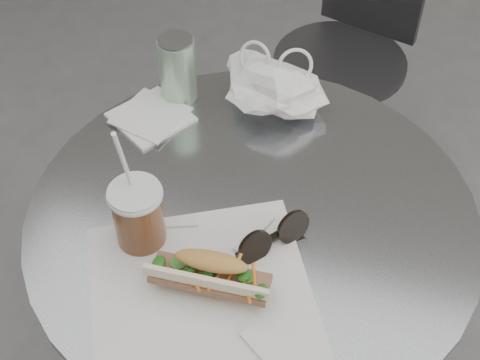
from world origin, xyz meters
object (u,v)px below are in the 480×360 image
(banh_mi, at_px, (211,275))
(drink_can, at_px, (177,69))
(iced_coffee, at_px, (138,215))
(sunglasses, at_px, (273,238))
(chair_far, at_px, (341,89))
(cafe_table, at_px, (251,300))

(banh_mi, bearing_deg, drink_can, 113.60)
(iced_coffee, distance_m, drink_can, 0.36)
(iced_coffee, xyz_separation_m, sunglasses, (0.21, 0.05, -0.04))
(sunglasses, distance_m, drink_can, 0.41)
(chair_far, relative_size, drink_can, 5.28)
(iced_coffee, bearing_deg, sunglasses, 12.32)
(banh_mi, bearing_deg, chair_far, 84.75)
(sunglasses, bearing_deg, iced_coffee, 142.59)
(banh_mi, distance_m, sunglasses, 0.13)
(cafe_table, xyz_separation_m, iced_coffee, (-0.15, -0.11, 0.33))
(cafe_table, xyz_separation_m, banh_mi, (-0.02, -0.17, 0.31))
(banh_mi, height_order, iced_coffee, iced_coffee)
(banh_mi, xyz_separation_m, iced_coffee, (-0.14, 0.06, 0.02))
(iced_coffee, bearing_deg, drink_can, 100.54)
(chair_far, relative_size, iced_coffee, 2.86)
(chair_far, xyz_separation_m, drink_can, (-0.25, -0.63, 0.49))
(iced_coffee, bearing_deg, chair_far, 79.39)
(cafe_table, distance_m, iced_coffee, 0.38)
(cafe_table, relative_size, sunglasses, 6.55)
(cafe_table, height_order, iced_coffee, iced_coffee)
(chair_far, distance_m, drink_can, 0.84)
(chair_far, height_order, banh_mi, banh_mi)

